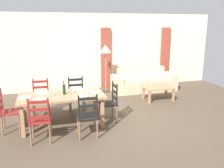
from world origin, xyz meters
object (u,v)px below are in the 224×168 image
(coffee_cup_primary, at_px, (74,91))
(couch, at_px, (143,82))
(wine_glass_near_left, at_px, (48,93))
(dining_chair_head_west, at_px, (8,111))
(dining_table, at_px, (62,98))
(dining_chair_near_left, at_px, (40,120))
(dining_chair_far_left, at_px, (41,98))
(dining_chair_far_right, at_px, (77,95))
(dining_chair_near_right, at_px, (88,116))
(wine_bottle, at_px, (64,89))
(wine_glass_near_right, at_px, (88,90))
(standing_lamp, at_px, (106,52))
(coffee_table, at_px, (158,89))
(dining_chair_head_east, at_px, (110,102))

(coffee_cup_primary, xyz_separation_m, couch, (2.77, 2.28, -0.50))
(coffee_cup_primary, bearing_deg, couch, 39.56)
(wine_glass_near_left, bearing_deg, dining_chair_head_west, 170.72)
(dining_table, distance_m, dining_chair_near_left, 0.89)
(dining_table, height_order, dining_chair_far_left, dining_chair_far_left)
(dining_chair_near_left, relative_size, dining_chair_far_right, 1.00)
(dining_table, relative_size, dining_chair_head_west, 1.98)
(wine_glass_near_left, xyz_separation_m, coffee_cup_primary, (0.58, 0.23, -0.07))
(dining_chair_near_left, xyz_separation_m, dining_chair_near_right, (0.94, -0.04, 0.00))
(dining_chair_head_west, bearing_deg, wine_bottle, 0.99)
(dining_chair_far_left, bearing_deg, dining_table, -58.98)
(wine_glass_near_right, bearing_deg, dining_chair_far_left, 138.09)
(wine_glass_near_left, relative_size, standing_lamp, 0.10)
(standing_lamp, bearing_deg, dining_chair_head_west, -138.24)
(dining_chair_near_right, bearing_deg, wine_glass_near_right, 78.42)
(coffee_table, bearing_deg, dining_chair_near_left, -152.01)
(wine_glass_near_right, relative_size, standing_lamp, 0.10)
(wine_glass_near_left, distance_m, coffee_table, 3.60)
(dining_chair_far_left, relative_size, wine_glass_near_left, 5.96)
(coffee_table, bearing_deg, wine_bottle, -159.02)
(dining_chair_near_left, xyz_separation_m, coffee_cup_primary, (0.77, 0.80, 0.32))
(wine_glass_near_left, bearing_deg, dining_chair_head_east, 4.41)
(coffee_cup_primary, bearing_deg, dining_chair_near_left, -133.98)
(wine_bottle, xyz_separation_m, standing_lamp, (1.64, 2.54, 0.54))
(wine_glass_near_left, bearing_deg, couch, 36.89)
(dining_chair_far_right, bearing_deg, standing_lamp, 54.62)
(dining_chair_far_right, relative_size, wine_glass_near_right, 5.96)
(dining_chair_head_east, height_order, couch, dining_chair_head_east)
(dining_chair_far_left, distance_m, wine_bottle, 1.02)
(dining_chair_far_left, distance_m, wine_glass_near_right, 1.45)
(dining_chair_near_right, bearing_deg, coffee_table, 36.58)
(dining_chair_near_left, relative_size, dining_chair_far_left, 1.00)
(dining_table, xyz_separation_m, coffee_cup_primary, (0.28, 0.08, 0.13))
(dining_chair_head_east, xyz_separation_m, standing_lamp, (0.57, 2.59, 0.93))
(dining_chair_near_left, xyz_separation_m, dining_chair_head_east, (1.62, 0.68, 0.00))
(dining_chair_head_west, distance_m, coffee_cup_primary, 1.48)
(dining_chair_head_east, xyz_separation_m, wine_glass_near_right, (-0.56, -0.11, 0.38))
(dining_chair_near_left, xyz_separation_m, coffee_table, (3.51, 1.87, -0.12))
(wine_glass_near_right, bearing_deg, dining_chair_head_west, 175.26)
(dining_table, distance_m, dining_chair_far_left, 0.94)
(dining_chair_far_left, bearing_deg, wine_bottle, -55.42)
(standing_lamp, bearing_deg, coffee_table, -46.58)
(dining_chair_near_left, distance_m, wine_glass_near_right, 1.26)
(dining_chair_head_east, bearing_deg, dining_chair_near_left, -157.23)
(dining_table, xyz_separation_m, dining_chair_far_right, (0.43, 0.77, -0.19))
(dining_chair_head_east, relative_size, couch, 0.42)
(coffee_cup_primary, relative_size, coffee_table, 0.10)
(wine_glass_near_right, bearing_deg, coffee_cup_primary, 141.51)
(wine_glass_near_left, distance_m, standing_lamp, 3.40)
(wine_bottle, height_order, standing_lamp, standing_lamp)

